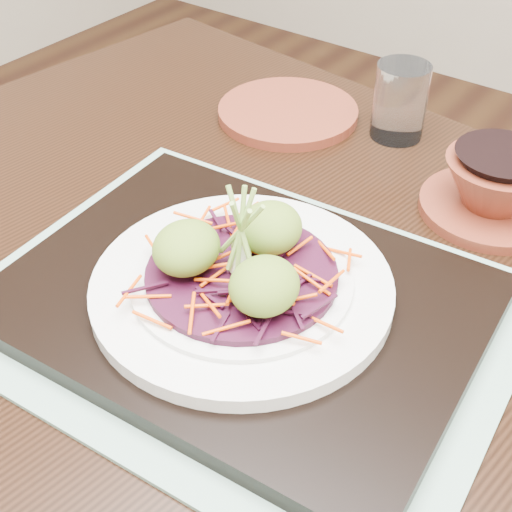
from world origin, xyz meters
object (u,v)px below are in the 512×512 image
Objects in this scene: dining_table at (293,364)px; terracotta_bowl_set at (495,190)px; serving_tray at (242,301)px; water_glass at (400,101)px; terracotta_side_plate at (288,112)px; white_plate at (242,286)px.

terracotta_bowl_set reaches higher than dining_table.
serving_tray is at bearing -111.20° from dining_table.
water_glass is at bearing 108.92° from dining_table.
water_glass is (0.13, 0.04, 0.04)m from terracotta_side_plate.
serving_tray is (-0.03, -0.05, 0.10)m from dining_table.
white_plate is 0.35m from terracotta_side_plate.
dining_table is at bearing -112.06° from terracotta_bowl_set.
white_plate is 2.87× the size of water_glass.
terracotta_side_plate is at bearing 171.11° from terracotta_bowl_set.
terracotta_bowl_set is (0.09, 0.22, 0.12)m from dining_table.
water_glass is at bearing 151.41° from terracotta_bowl_set.
dining_table is 6.86× the size of terracotta_bowl_set.
terracotta_side_plate is 1.96× the size of water_glass.
terracotta_side_plate is at bearing 113.54° from serving_tray.
dining_table is 0.13m from white_plate.
dining_table is 4.75× the size of white_plate.
white_plate is 0.35m from water_glass.
serving_tray is 2.26× the size of terracotta_side_plate.
dining_table is 0.12m from serving_tray.
water_glass reaches higher than dining_table.
water_glass is (-0.06, 0.30, 0.14)m from dining_table.
water_glass is 0.17m from terracotta_bowl_set.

